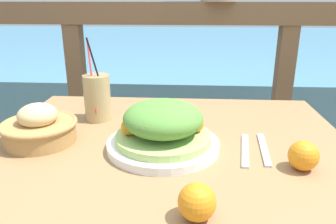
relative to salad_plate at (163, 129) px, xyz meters
The scene contains 10 objects.
patio_table 0.17m from the salad_plate, 69.18° to the left, with size 0.93×0.78×0.74m.
railing_fence 0.68m from the salad_plate, 88.91° to the left, with size 2.80×0.08×1.07m.
sea_backdrop 3.22m from the salad_plate, 89.77° to the left, with size 12.00×4.00×0.59m.
salad_plate is the anchor object (origin of this frame).
drink_glass 0.29m from the salad_plate, 138.05° to the left, with size 0.08×0.08×0.25m.
bread_basket 0.32m from the salad_plate, behind, with size 0.19×0.19×0.10m.
fork 0.20m from the salad_plate, ahead, with size 0.04×0.18×0.00m.
knife 0.25m from the salad_plate, ahead, with size 0.03×0.18×0.00m.
orange_near_basket 0.32m from the salad_plate, 15.17° to the right, with size 0.06×0.06×0.06m.
orange_near_glass 0.28m from the salad_plate, 73.90° to the right, with size 0.06×0.06×0.06m.
Camera 1 is at (0.05, -0.76, 1.09)m, focal length 35.00 mm.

